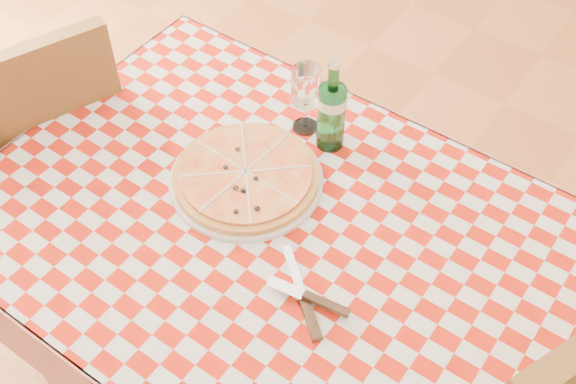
# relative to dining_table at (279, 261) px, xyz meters

# --- Properties ---
(dining_table) EXTENTS (1.20, 0.80, 0.75)m
(dining_table) POSITION_rel_dining_table_xyz_m (0.00, 0.00, 0.00)
(dining_table) COLOR brown
(dining_table) RESTS_ON ground
(tablecloth) EXTENTS (1.30, 0.90, 0.01)m
(tablecloth) POSITION_rel_dining_table_xyz_m (0.00, 0.00, 0.09)
(tablecloth) COLOR #A8180A
(tablecloth) RESTS_ON dining_table
(chair_far) EXTENTS (0.56, 0.56, 0.96)m
(chair_far) POSITION_rel_dining_table_xyz_m (-0.76, -0.03, -0.11)
(chair_far) COLOR brown
(chair_far) RESTS_ON ground
(pizza_plate) EXTENTS (0.35, 0.35, 0.04)m
(pizza_plate) POSITION_rel_dining_table_xyz_m (-0.14, 0.07, 0.12)
(pizza_plate) COLOR #D58F47
(pizza_plate) RESTS_ON tablecloth
(water_bottle) EXTENTS (0.08, 0.08, 0.23)m
(water_bottle) POSITION_rel_dining_table_xyz_m (-0.06, 0.28, 0.22)
(water_bottle) COLOR #1B6D2F
(water_bottle) RESTS_ON tablecloth
(wine_glass) EXTENTS (0.07, 0.07, 0.17)m
(wine_glass) POSITION_rel_dining_table_xyz_m (-0.13, 0.29, 0.18)
(wine_glass) COLOR white
(wine_glass) RESTS_ON tablecloth
(cutlery) EXTENTS (0.27, 0.24, 0.03)m
(cutlery) POSITION_rel_dining_table_xyz_m (0.13, -0.10, 0.11)
(cutlery) COLOR silver
(cutlery) RESTS_ON tablecloth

